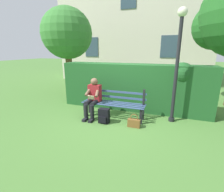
# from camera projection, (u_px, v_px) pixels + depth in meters

# --- Properties ---
(ground) EXTENTS (60.00, 60.00, 0.00)m
(ground) POSITION_uv_depth(u_px,v_px,m) (113.00, 118.00, 5.12)
(ground) COLOR #477533
(park_bench) EXTENTS (1.92, 0.48, 0.93)m
(park_bench) POSITION_uv_depth(u_px,v_px,m) (114.00, 103.00, 5.06)
(park_bench) COLOR black
(park_bench) RESTS_ON ground
(person_seated) EXTENTS (0.44, 0.73, 1.20)m
(person_seated) POSITION_uv_depth(u_px,v_px,m) (93.00, 97.00, 5.06)
(person_seated) COLOR maroon
(person_seated) RESTS_ON ground
(hedge_backdrop) EXTENTS (5.03, 0.82, 1.67)m
(hedge_backdrop) POSITION_uv_depth(u_px,v_px,m) (134.00, 86.00, 5.72)
(hedge_backdrop) COLOR #1E5123
(hedge_backdrop) RESTS_ON ground
(tree) EXTENTS (2.44, 2.32, 3.92)m
(tree) POSITION_uv_depth(u_px,v_px,m) (66.00, 35.00, 7.72)
(tree) COLOR brown
(tree) RESTS_ON ground
(building_facade) EXTENTS (9.56, 3.13, 7.88)m
(building_facade) POSITION_uv_depth(u_px,v_px,m) (134.00, 20.00, 10.95)
(building_facade) COLOR beige
(building_facade) RESTS_ON ground
(backpack) EXTENTS (0.30, 0.25, 0.42)m
(backpack) POSITION_uv_depth(u_px,v_px,m) (104.00, 116.00, 4.72)
(backpack) COLOR black
(backpack) RESTS_ON ground
(handbag) EXTENTS (0.33, 0.12, 0.37)m
(handbag) POSITION_uv_depth(u_px,v_px,m) (134.00, 123.00, 4.48)
(handbag) COLOR brown
(handbag) RESTS_ON ground
(lamp_post) EXTENTS (0.24, 0.24, 3.06)m
(lamp_post) POSITION_uv_depth(u_px,v_px,m) (178.00, 57.00, 4.41)
(lamp_post) COLOR black
(lamp_post) RESTS_ON ground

